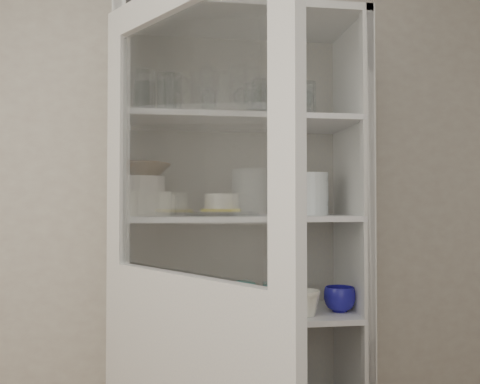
# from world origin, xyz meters

# --- Properties ---
(wall_back) EXTENTS (3.60, 0.02, 2.60)m
(wall_back) POSITION_xyz_m (0.00, 1.50, 1.30)
(wall_back) COLOR #AEA296
(wall_back) RESTS_ON ground
(pantry_cabinet) EXTENTS (1.00, 0.45, 2.10)m
(pantry_cabinet) POSITION_xyz_m (0.20, 1.34, 0.94)
(pantry_cabinet) COLOR silver
(pantry_cabinet) RESTS_ON floor
(cupboard_door) EXTENTS (0.54, 0.76, 2.00)m
(cupboard_door) POSITION_xyz_m (-0.05, 0.68, 0.87)
(cupboard_door) COLOR silver
(cupboard_door) RESTS_ON floor
(tumbler_0) EXTENTS (0.08, 0.08, 0.15)m
(tumbler_0) POSITION_xyz_m (-0.19, 1.12, 1.74)
(tumbler_0) COLOR silver
(tumbler_0) RESTS_ON shelf_glass
(tumbler_1) EXTENTS (0.09, 0.09, 0.15)m
(tumbler_1) POSITION_xyz_m (-0.10, 1.12, 1.73)
(tumbler_1) COLOR silver
(tumbler_1) RESTS_ON shelf_glass
(tumbler_2) EXTENTS (0.09, 0.09, 0.15)m
(tumbler_2) POSITION_xyz_m (-0.08, 1.14, 1.74)
(tumbler_2) COLOR silver
(tumbler_2) RESTS_ON shelf_glass
(tumbler_3) EXTENTS (0.08, 0.08, 0.13)m
(tumbler_3) POSITION_xyz_m (0.34, 1.15, 1.72)
(tumbler_3) COLOR silver
(tumbler_3) RESTS_ON shelf_glass
(tumbler_4) EXTENTS (0.09, 0.09, 0.15)m
(tumbler_4) POSITION_xyz_m (0.27, 1.16, 1.73)
(tumbler_4) COLOR silver
(tumbler_4) RESTS_ON shelf_glass
(tumbler_5) EXTENTS (0.09, 0.09, 0.15)m
(tumbler_5) POSITION_xyz_m (0.41, 1.17, 1.74)
(tumbler_5) COLOR silver
(tumbler_5) RESTS_ON shelf_glass
(tumbler_6) EXTENTS (0.09, 0.09, 0.13)m
(tumbler_6) POSITION_xyz_m (0.45, 1.11, 1.73)
(tumbler_6) COLOR silver
(tumbler_6) RESTS_ON shelf_glass
(tumbler_7) EXTENTS (0.08, 0.08, 0.14)m
(tumbler_7) POSITION_xyz_m (-0.21, 1.29, 1.73)
(tumbler_7) COLOR silver
(tumbler_7) RESTS_ON shelf_glass
(tumbler_8) EXTENTS (0.08, 0.08, 0.15)m
(tumbler_8) POSITION_xyz_m (-0.10, 1.25, 1.74)
(tumbler_8) COLOR silver
(tumbler_8) RESTS_ON shelf_glass
(tumbler_9) EXTENTS (0.08, 0.08, 0.12)m
(tumbler_9) POSITION_xyz_m (0.07, 1.29, 1.72)
(tumbler_9) COLOR silver
(tumbler_9) RESTS_ON shelf_glass
(tumbler_10) EXTENTS (0.07, 0.07, 0.13)m
(tumbler_10) POSITION_xyz_m (0.26, 1.27, 1.72)
(tumbler_10) COLOR silver
(tumbler_10) RESTS_ON shelf_glass
(tumbler_11) EXTENTS (0.09, 0.09, 0.15)m
(tumbler_11) POSITION_xyz_m (0.25, 1.25, 1.74)
(tumbler_11) COLOR silver
(tumbler_11) RESTS_ON shelf_glass
(goblet_0) EXTENTS (0.07, 0.07, 0.16)m
(goblet_0) POSITION_xyz_m (-0.21, 1.37, 1.74)
(goblet_0) COLOR silver
(goblet_0) RESTS_ON shelf_glass
(goblet_1) EXTENTS (0.07, 0.07, 0.17)m
(goblet_1) POSITION_xyz_m (0.21, 1.34, 1.74)
(goblet_1) COLOR silver
(goblet_1) RESTS_ON shelf_glass
(goblet_2) EXTENTS (0.07, 0.07, 0.17)m
(goblet_2) POSITION_xyz_m (0.33, 1.39, 1.74)
(goblet_2) COLOR silver
(goblet_2) RESTS_ON shelf_glass
(goblet_3) EXTENTS (0.08, 0.08, 0.17)m
(goblet_3) POSITION_xyz_m (0.51, 1.37, 1.75)
(goblet_3) COLOR silver
(goblet_3) RESTS_ON shelf_glass
(plate_stack_front) EXTENTS (0.25, 0.25, 0.10)m
(plate_stack_front) POSITION_xyz_m (-0.21, 1.25, 1.31)
(plate_stack_front) COLOR silver
(plate_stack_front) RESTS_ON shelf_plates
(plate_stack_back) EXTENTS (0.23, 0.23, 0.08)m
(plate_stack_back) POSITION_xyz_m (-0.18, 1.39, 1.30)
(plate_stack_back) COLOR silver
(plate_stack_back) RESTS_ON shelf_plates
(cream_bowl) EXTENTS (0.23, 0.23, 0.06)m
(cream_bowl) POSITION_xyz_m (-0.21, 1.25, 1.39)
(cream_bowl) COLOR silver
(cream_bowl) RESTS_ON plate_stack_front
(terracotta_bowl) EXTENTS (0.30, 0.30, 0.06)m
(terracotta_bowl) POSITION_xyz_m (-0.21, 1.25, 1.45)
(terracotta_bowl) COLOR #53371E
(terracotta_bowl) RESTS_ON cream_bowl
(glass_platter) EXTENTS (0.33, 0.33, 0.02)m
(glass_platter) POSITION_xyz_m (0.12, 1.24, 1.27)
(glass_platter) COLOR silver
(glass_platter) RESTS_ON shelf_plates
(yellow_trivet) EXTENTS (0.18, 0.18, 0.01)m
(yellow_trivet) POSITION_xyz_m (0.12, 1.24, 1.28)
(yellow_trivet) COLOR yellow
(yellow_trivet) RESTS_ON glass_platter
(white_ramekin) EXTENTS (0.17, 0.17, 0.06)m
(white_ramekin) POSITION_xyz_m (0.12, 1.24, 1.32)
(white_ramekin) COLOR silver
(white_ramekin) RESTS_ON yellow_trivet
(grey_bowl_stack) EXTENTS (0.15, 0.15, 0.18)m
(grey_bowl_stack) POSITION_xyz_m (0.50, 1.26, 1.35)
(grey_bowl_stack) COLOR silver
(grey_bowl_stack) RESTS_ON shelf_plates
(mug_blue) EXTENTS (0.16, 0.16, 0.10)m
(mug_blue) POSITION_xyz_m (0.61, 1.21, 0.91)
(mug_blue) COLOR navy
(mug_blue) RESTS_ON shelf_mugs
(mug_teal) EXTENTS (0.14, 0.14, 0.10)m
(mug_teal) POSITION_xyz_m (0.37, 1.35, 0.91)
(mug_teal) COLOR #27736E
(mug_teal) RESTS_ON shelf_mugs
(mug_white) EXTENTS (0.13, 0.13, 0.10)m
(mug_white) POSITION_xyz_m (0.45, 1.15, 0.91)
(mug_white) COLOR silver
(mug_white) RESTS_ON shelf_mugs
(teal_jar) EXTENTS (0.09, 0.09, 0.11)m
(teal_jar) POSITION_xyz_m (0.22, 1.28, 0.92)
(teal_jar) COLOR #27736E
(teal_jar) RESTS_ON shelf_mugs
(measuring_cups) EXTENTS (0.10, 0.10, 0.04)m
(measuring_cups) POSITION_xyz_m (0.10, 1.19, 0.88)
(measuring_cups) COLOR #ACACAC
(measuring_cups) RESTS_ON shelf_mugs
(white_canister) EXTENTS (0.14, 0.14, 0.13)m
(white_canister) POSITION_xyz_m (-0.20, 1.31, 0.92)
(white_canister) COLOR silver
(white_canister) RESTS_ON shelf_mugs
(tumbler_12) EXTENTS (0.07, 0.07, 0.14)m
(tumbler_12) POSITION_xyz_m (0.29, 1.22, 1.73)
(tumbler_12) COLOR silver
(tumbler_12) RESTS_ON shelf_glass
(tumbler_13) EXTENTS (0.06, 0.06, 0.13)m
(tumbler_13) POSITION_xyz_m (-0.19, 1.18, 1.72)
(tumbler_13) COLOR silver
(tumbler_13) RESTS_ON shelf_glass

